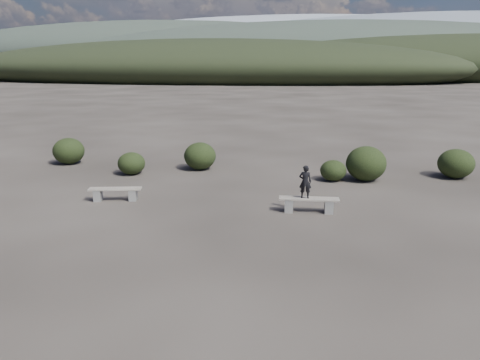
# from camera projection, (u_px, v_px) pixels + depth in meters

# --- Properties ---
(ground) EXTENTS (1200.00, 1200.00, 0.00)m
(ground) POSITION_uv_depth(u_px,v_px,m) (225.00, 273.00, 9.75)
(ground) COLOR #292420
(ground) RESTS_ON ground
(bench_left) EXTENTS (1.67, 0.71, 0.41)m
(bench_left) POSITION_uv_depth(u_px,v_px,m) (115.00, 193.00, 14.70)
(bench_left) COLOR slate
(bench_left) RESTS_ON ground
(bench_right) EXTENTS (1.76, 0.51, 0.43)m
(bench_right) POSITION_uv_depth(u_px,v_px,m) (309.00, 204.00, 13.56)
(bench_right) COLOR slate
(bench_right) RESTS_ON ground
(seated_person) EXTENTS (0.36, 0.25, 0.97)m
(seated_person) POSITION_uv_depth(u_px,v_px,m) (305.00, 182.00, 13.41)
(seated_person) COLOR black
(seated_person) RESTS_ON bench_right
(shrub_a) EXTENTS (1.05, 1.05, 0.86)m
(shrub_a) POSITION_uv_depth(u_px,v_px,m) (131.00, 163.00, 18.08)
(shrub_a) COLOR black
(shrub_a) RESTS_ON ground
(shrub_b) EXTENTS (1.28, 1.28, 1.10)m
(shrub_b) POSITION_uv_depth(u_px,v_px,m) (200.00, 156.00, 18.86)
(shrub_b) COLOR black
(shrub_b) RESTS_ON ground
(shrub_c) EXTENTS (0.95, 0.95, 0.76)m
(shrub_c) POSITION_uv_depth(u_px,v_px,m) (333.00, 170.00, 17.12)
(shrub_c) COLOR black
(shrub_c) RESTS_ON ground
(shrub_d) EXTENTS (1.45, 1.45, 1.27)m
(shrub_d) POSITION_uv_depth(u_px,v_px,m) (366.00, 163.00, 17.09)
(shrub_d) COLOR black
(shrub_d) RESTS_ON ground
(shrub_e) EXTENTS (1.32, 1.32, 1.10)m
(shrub_e) POSITION_uv_depth(u_px,v_px,m) (456.00, 164.00, 17.48)
(shrub_e) COLOR black
(shrub_e) RESTS_ON ground
(shrub_f) EXTENTS (1.31, 1.31, 1.11)m
(shrub_f) POSITION_uv_depth(u_px,v_px,m) (69.00, 151.00, 19.89)
(shrub_f) COLOR black
(shrub_f) RESTS_ON ground
(mountain_ridges) EXTENTS (500.00, 400.00, 56.00)m
(mountain_ridges) POSITION_uv_depth(u_px,v_px,m) (318.00, 51.00, 331.13)
(mountain_ridges) COLOR black
(mountain_ridges) RESTS_ON ground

